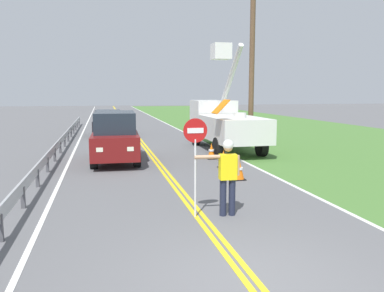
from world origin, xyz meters
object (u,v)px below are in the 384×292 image
Objects in this scene: flagger_worker at (227,172)px; oncoming_sedan_second at (108,123)px; oncoming_suv_nearest at (115,137)px; utility_bucket_truck at (223,122)px; traffic_cone_lead at (239,170)px; traffic_cone_mid at (223,159)px; utility_pole_near at (252,59)px; traffic_cone_tail at (211,151)px; stop_sign_paddle at (195,145)px.

flagger_worker is 18.60m from oncoming_sedan_second.
oncoming_suv_nearest is at bearing 106.21° from flagger_worker.
oncoming_sedan_second is at bearing 90.77° from oncoming_suv_nearest.
utility_bucket_truck is 9.73× the size of traffic_cone_lead.
traffic_cone_lead is 2.06m from traffic_cone_mid.
utility_pole_near is at bearing 24.85° from oncoming_suv_nearest.
traffic_cone_lead is 1.00× the size of traffic_cone_tail.
traffic_cone_mid is at bearing 73.26° from flagger_worker.
oncoming_suv_nearest is at bearing 131.25° from traffic_cone_lead.
traffic_cone_mid is 2.10m from traffic_cone_tail.
stop_sign_paddle is 8.13m from oncoming_suv_nearest.
oncoming_sedan_second is 10.98m from utility_pole_near.
traffic_cone_lead is 4.16m from traffic_cone_tail.
traffic_cone_tail is at bearing 86.96° from traffic_cone_mid.
traffic_cone_tail is at bearing -131.33° from utility_pole_near.
oncoming_suv_nearest is at bearing -89.23° from oncoming_sedan_second.
oncoming_suv_nearest is 4.73m from traffic_cone_mid.
utility_bucket_truck reaches higher than traffic_cone_mid.
stop_sign_paddle is at bearing -113.81° from traffic_cone_mid.
flagger_worker is 2.61× the size of traffic_cone_lead.
oncoming_suv_nearest reaches higher than oncoming_sedan_second.
stop_sign_paddle is (-0.77, 0.04, 0.66)m from flagger_worker.
oncoming_suv_nearest is at bearing -156.41° from utility_bucket_truck.
utility_pole_near is at bearing 66.13° from traffic_cone_lead.
utility_pole_near reaches higher than oncoming_suv_nearest.
utility_pole_near is (7.54, -7.01, 3.82)m from oncoming_sedan_second.
traffic_cone_lead is at bearing -48.75° from oncoming_suv_nearest.
utility_bucket_truck reaches higher than oncoming_suv_nearest.
utility_bucket_truck reaches higher than traffic_cone_lead.
utility_bucket_truck is at bearing 72.95° from flagger_worker.
traffic_cone_tail is (0.11, 2.10, 0.00)m from traffic_cone_mid.
traffic_cone_lead is (2.35, 3.50, -1.37)m from stop_sign_paddle.
flagger_worker reaches higher than traffic_cone_lead.
flagger_worker is 10.89m from utility_bucket_truck.
utility_pole_near is 12.77× the size of traffic_cone_lead.
stop_sign_paddle is at bearing -117.16° from utility_pole_near.
traffic_cone_mid is (4.01, -2.40, -0.72)m from oncoming_suv_nearest.
stop_sign_paddle reaches higher than oncoming_suv_nearest.
oncoming_suv_nearest is 0.52× the size of utility_pole_near.
traffic_cone_mid is at bearing -93.04° from traffic_cone_tail.
utility_pole_near reaches higher than traffic_cone_mid.
oncoming_sedan_second is 5.98× the size of traffic_cone_lead.
flagger_worker is 0.20× the size of utility_pole_near.
flagger_worker is 3.94m from traffic_cone_lead.
utility_pole_near reaches higher than traffic_cone_lead.
utility_bucket_truck is 7.13m from traffic_cone_lead.
utility_pole_near is at bearing -42.92° from oncoming_sedan_second.
traffic_cone_lead is at bearing -103.18° from utility_bucket_truck.
oncoming_suv_nearest is at bearing 175.82° from traffic_cone_tail.
oncoming_suv_nearest is 6.67× the size of traffic_cone_mid.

